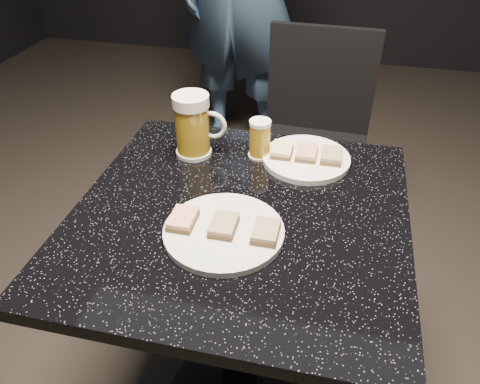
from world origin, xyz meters
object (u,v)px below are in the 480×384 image
Objects in this scene: beer_tumbler at (260,139)px; table at (240,289)px; plate_large at (224,232)px; plate_small at (306,159)px; chair at (313,134)px; beer_mug at (193,125)px.

table is at bearing -89.29° from beer_tumbler.
plate_large and plate_small have the same top height.
plate_small is 0.36m from table.
plate_large is 0.34m from plate_small.
beer_tumbler is 0.11× the size of chair.
table is 0.83m from chair.
plate_small is at bearing 1.17° from beer_tumbler.
plate_large is 0.31m from beer_tumbler.
table is 0.37m from beer_tumbler.
beer_tumbler is at bearing -99.20° from chair.
beer_mug is (-0.15, 0.28, 0.07)m from plate_large.
chair is at bearing 83.15° from plate_large.
plate_large is at bearing -62.31° from beer_mug.
plate_large is 1.12× the size of plate_small.
table is at bearing 79.63° from plate_large.
plate_small is 0.12m from beer_tumbler.
plate_large is at bearing -112.48° from plate_small.
table is at bearing -51.25° from beer_mug.
beer_tumbler is at bearing 87.80° from plate_large.
beer_mug reaches higher than plate_small.
beer_mug reaches higher than chair.
beer_tumbler is at bearing -178.83° from plate_small.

